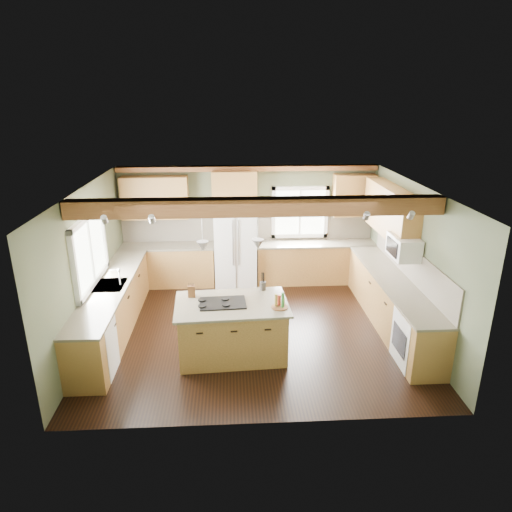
{
  "coord_description": "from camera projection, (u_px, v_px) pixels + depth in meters",
  "views": [
    {
      "loc": [
        -0.38,
        -7.33,
        4.04
      ],
      "look_at": [
        0.05,
        0.3,
        1.31
      ],
      "focal_mm": 32.0,
      "sensor_mm": 36.0,
      "label": 1
    }
  ],
  "objects": [
    {
      "name": "base_cab_back_left",
      "position": [
        168.0,
        266.0,
        10.1
      ],
      "size": [
        2.02,
        0.6,
        0.88
      ],
      "primitive_type": "cube",
      "color": "brown",
      "rests_on": "floor"
    },
    {
      "name": "counter_left",
      "position": [
        110.0,
        286.0,
        7.89
      ],
      "size": [
        0.64,
        3.74,
        0.04
      ],
      "primitive_type": "cube",
      "color": "brown",
      "rests_on": "base_cab_left"
    },
    {
      "name": "pendant_left",
      "position": [
        203.0,
        246.0,
        6.83
      ],
      "size": [
        0.18,
        0.18,
        0.16
      ],
      "primitive_type": "cone",
      "rotation": [
        3.14,
        0.0,
        0.0
      ],
      "color": "#B2B2B7",
      "rests_on": "ceiling"
    },
    {
      "name": "wall_right",
      "position": [
        414.0,
        259.0,
        7.99
      ],
      "size": [
        0.0,
        5.0,
        5.0
      ],
      "primitive_type": "plane",
      "rotation": [
        1.57,
        0.0,
        -1.57
      ],
      "color": "#4C563D",
      "rests_on": "ground"
    },
    {
      "name": "faucet",
      "position": [
        120.0,
        278.0,
        7.85
      ],
      "size": [
        0.02,
        0.02,
        0.28
      ],
      "primitive_type": "cylinder",
      "color": "#B2B2B7",
      "rests_on": "sink"
    },
    {
      "name": "upper_cab_back_corner",
      "position": [
        354.0,
        195.0,
        9.93
      ],
      "size": [
        0.9,
        0.35,
        0.9
      ],
      "primitive_type": "cube",
      "color": "brown",
      "rests_on": "wall_back"
    },
    {
      "name": "microwave",
      "position": [
        404.0,
        247.0,
        7.84
      ],
      "size": [
        0.4,
        0.7,
        0.38
      ],
      "primitive_type": "cube",
      "color": "white",
      "rests_on": "wall_right"
    },
    {
      "name": "base_cab_back_right",
      "position": [
        315.0,
        263.0,
        10.27
      ],
      "size": [
        2.62,
        0.6,
        0.88
      ],
      "primitive_type": "cube",
      "color": "brown",
      "rests_on": "floor"
    },
    {
      "name": "wall_left",
      "position": [
        89.0,
        266.0,
        7.69
      ],
      "size": [
        0.0,
        5.0,
        5.0
      ],
      "primitive_type": "plane",
      "rotation": [
        1.57,
        0.0,
        1.57
      ],
      "color": "#4C563D",
      "rests_on": "ground"
    },
    {
      "name": "backsplash_right",
      "position": [
        411.0,
        263.0,
        8.06
      ],
      "size": [
        0.03,
        3.7,
        0.58
      ],
      "primitive_type": "cube",
      "color": "brown",
      "rests_on": "wall_right"
    },
    {
      "name": "ceiling",
      "position": [
        254.0,
        188.0,
        7.4
      ],
      "size": [
        5.6,
        5.6,
        0.0
      ],
      "primitive_type": "plane",
      "rotation": [
        3.14,
        0.0,
        0.0
      ],
      "color": "silver",
      "rests_on": "wall_back"
    },
    {
      "name": "counter_back_right",
      "position": [
        316.0,
        243.0,
        10.12
      ],
      "size": [
        2.66,
        0.64,
        0.04
      ],
      "primitive_type": "cube",
      "color": "brown",
      "rests_on": "base_cab_back_right"
    },
    {
      "name": "upper_cab_back_left",
      "position": [
        155.0,
        198.0,
        9.7
      ],
      "size": [
        1.4,
        0.35,
        0.9
      ],
      "primitive_type": "cube",
      "color": "brown",
      "rests_on": "wall_back"
    },
    {
      "name": "pendant_right",
      "position": [
        258.0,
        244.0,
        6.91
      ],
      "size": [
        0.18,
        0.18,
        0.16
      ],
      "primitive_type": "cone",
      "rotation": [
        3.14,
        0.0,
        0.0
      ],
      "color": "#B2B2B7",
      "rests_on": "ceiling"
    },
    {
      "name": "wall_back",
      "position": [
        248.0,
        223.0,
        10.19
      ],
      "size": [
        5.6,
        0.0,
        5.6
      ],
      "primitive_type": "plane",
      "rotation": [
        1.57,
        0.0,
        0.0
      ],
      "color": "#4C563D",
      "rests_on": "ground"
    },
    {
      "name": "backsplash_back",
      "position": [
        248.0,
        228.0,
        10.2
      ],
      "size": [
        5.58,
        0.03,
        0.58
      ],
      "primitive_type": "cube",
      "color": "brown",
      "rests_on": "wall_back"
    },
    {
      "name": "utensil_crock",
      "position": [
        263.0,
        286.0,
        7.66
      ],
      "size": [
        0.11,
        0.11,
        0.14
      ],
      "primitive_type": "cylinder",
      "rotation": [
        0.0,
        0.0,
        0.06
      ],
      "color": "#3F3733",
      "rests_on": "island_top"
    },
    {
      "name": "cooktop",
      "position": [
        223.0,
        303.0,
        7.17
      ],
      "size": [
        0.75,
        0.52,
        0.02
      ],
      "primitive_type": "cube",
      "rotation": [
        0.0,
        0.0,
        0.06
      ],
      "color": "black",
      "rests_on": "island_top"
    },
    {
      "name": "base_cab_left",
      "position": [
        113.0,
        310.0,
        8.04
      ],
      "size": [
        0.6,
        3.7,
        0.88
      ],
      "primitive_type": "cube",
      "color": "brown",
      "rests_on": "floor"
    },
    {
      "name": "bottle_tray",
      "position": [
        280.0,
        300.0,
        7.0
      ],
      "size": [
        0.3,
        0.3,
        0.24
      ],
      "primitive_type": null,
      "rotation": [
        0.0,
        0.0,
        0.18
      ],
      "color": "brown",
      "rests_on": "island_top"
    },
    {
      "name": "counter_back_left",
      "position": [
        167.0,
        246.0,
        9.95
      ],
      "size": [
        2.06,
        0.64,
        0.04
      ],
      "primitive_type": "cube",
      "color": "brown",
      "rests_on": "base_cab_back_left"
    },
    {
      "name": "floor",
      "position": [
        254.0,
        329.0,
        8.27
      ],
      "size": [
        5.6,
        5.6,
        0.0
      ],
      "primitive_type": "plane",
      "color": "black",
      "rests_on": "ground"
    },
    {
      "name": "sink",
      "position": [
        110.0,
        286.0,
        7.88
      ],
      "size": [
        0.5,
        0.65,
        0.03
      ],
      "primitive_type": "cube",
      "color": "#262628",
      "rests_on": "counter_left"
    },
    {
      "name": "window_back",
      "position": [
        300.0,
        212.0,
        10.15
      ],
      "size": [
        1.1,
        0.04,
        1.0
      ],
      "primitive_type": "cube",
      "color": "white",
      "rests_on": "wall_back"
    },
    {
      "name": "base_cab_right",
      "position": [
        391.0,
        303.0,
        8.31
      ],
      "size": [
        0.6,
        3.7,
        0.88
      ],
      "primitive_type": "cube",
      "color": "brown",
      "rests_on": "floor"
    },
    {
      "name": "ceiling_beam",
      "position": [
        257.0,
        207.0,
        6.69
      ],
      "size": [
        5.55,
        0.26,
        0.26
      ],
      "primitive_type": "cube",
      "color": "brown",
      "rests_on": "ceiling"
    },
    {
      "name": "upper_cab_right",
      "position": [
        390.0,
        211.0,
        8.61
      ],
      "size": [
        0.35,
        2.2,
        0.9
      ],
      "primitive_type": "cube",
      "color": "brown",
      "rests_on": "wall_right"
    },
    {
      "name": "island_top",
      "position": [
        232.0,
        304.0,
        7.2
      ],
      "size": [
        1.84,
        1.23,
        0.04
      ],
      "primitive_type": "cube",
      "rotation": [
        0.0,
        0.0,
        0.06
      ],
      "color": "brown",
      "rests_on": "island"
    },
    {
      "name": "refrigerator",
      "position": [
        235.0,
        246.0,
        9.95
      ],
      "size": [
        0.9,
        0.74,
        1.8
      ],
      "primitive_type": "cube",
      "color": "white",
      "rests_on": "floor"
    },
    {
      "name": "island",
      "position": [
        232.0,
        330.0,
        7.35
      ],
      "size": [
        1.72,
        1.11,
        0.88
      ],
      "primitive_type": "cube",
      "rotation": [
        0.0,
        0.0,
        0.06
      ],
      "color": "brown",
      "rests_on": "floor"
    },
    {
      "name": "soffit_trim",
      "position": [
        248.0,
        168.0,
        9.68
      ],
      "size": [
        5.55,
        0.2,
        0.1
      ],
      "primitive_type": "cube",
      "color": "brown",
      "rests_on": "ceiling"
    },
    {
      "name": "dishwasher",
      "position": [
        93.0,
        349.0,
        6.82
      ],
      "size": [
        0.6,
        0.6,
        0.84
      ],
      "primitive_type": "cube",
      "color": "white",
      "rests_on": "floor"
    },
    {
      "name": "window_left",
      "position": [
        89.0,
        251.0,
        7.65
      ],
      "size": [
        0.04,
        1.6,
        1.05
      ],
      "primitive_type": "cube",
      "color": "white",
      "rests_on": "wall_left"
    },
    {
      "name": "counter_right",
      "position": [
        393.0,
        280.0,
        8.15
      ],
      "size": [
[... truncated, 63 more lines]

